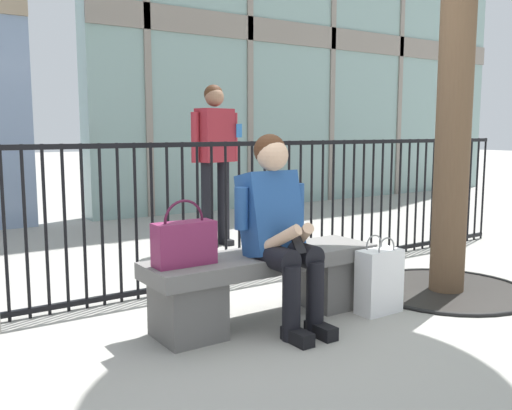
% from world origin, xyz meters
% --- Properties ---
extents(ground_plane, '(60.00, 60.00, 0.00)m').
position_xyz_m(ground_plane, '(0.00, 0.00, 0.00)').
color(ground_plane, '#9E9B93').
extents(stone_bench, '(1.60, 0.44, 0.45)m').
position_xyz_m(stone_bench, '(0.00, 0.00, 0.27)').
color(stone_bench, slate).
rests_on(stone_bench, ground).
extents(seated_person_with_phone, '(0.52, 0.66, 1.21)m').
position_xyz_m(seated_person_with_phone, '(0.02, -0.13, 0.65)').
color(seated_person_with_phone, black).
rests_on(seated_person_with_phone, ground).
extents(handbag_on_bench, '(0.37, 0.14, 0.39)m').
position_xyz_m(handbag_on_bench, '(-0.58, -0.01, 0.59)').
color(handbag_on_bench, '#7A234C').
rests_on(handbag_on_bench, stone_bench).
extents(shopping_bag, '(0.31, 0.16, 0.53)m').
position_xyz_m(shopping_bag, '(0.73, -0.31, 0.22)').
color(shopping_bag, white).
rests_on(shopping_bag, ground).
extents(bystander_further_back, '(0.55, 0.29, 1.71)m').
position_xyz_m(bystander_further_back, '(0.96, 2.29, 1.00)').
color(bystander_further_back, black).
rests_on(bystander_further_back, ground).
extents(plaza_railing, '(7.35, 0.04, 1.15)m').
position_xyz_m(plaza_railing, '(0.00, 0.90, 0.58)').
color(plaza_railing, black).
rests_on(plaza_railing, ground).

